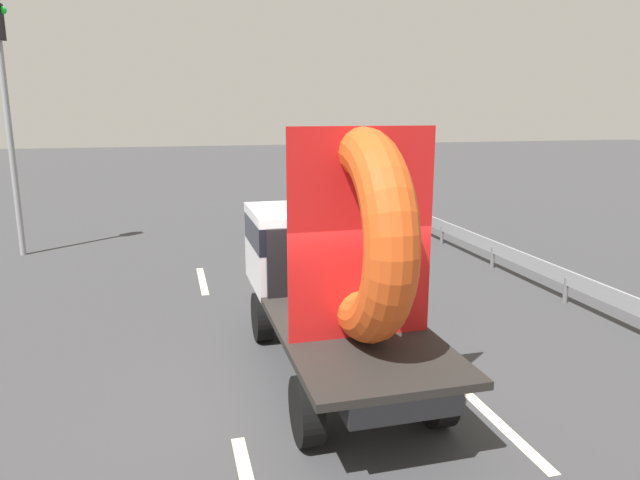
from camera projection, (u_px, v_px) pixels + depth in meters
The scene contains 8 objects.
ground_plane at pixel (331, 385), 8.54m from camera, with size 120.00×120.00×0.00m, color #38383A.
flatbed_truck at pixel (330, 260), 8.78m from camera, with size 2.02×5.31×3.77m.
distant_sedan at pixel (346, 212), 19.09m from camera, with size 1.66×3.86×1.26m.
traffic_light at pixel (6, 98), 15.31m from camera, with size 0.42×0.36×6.64m.
guardrail at pixel (526, 262), 13.42m from camera, with size 0.10×11.45×0.71m.
lane_dash_left_far at pixel (202, 281), 13.75m from camera, with size 2.26×0.16×0.01m, color beige.
lane_dash_right_near at pixel (503, 427), 7.39m from camera, with size 2.08×0.16×0.01m, color beige.
lane_dash_right_far at pixel (330, 265), 15.16m from camera, with size 2.29×0.16×0.01m, color beige.
Camera 1 is at (-2.15, -7.57, 3.96)m, focal length 32.52 mm.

